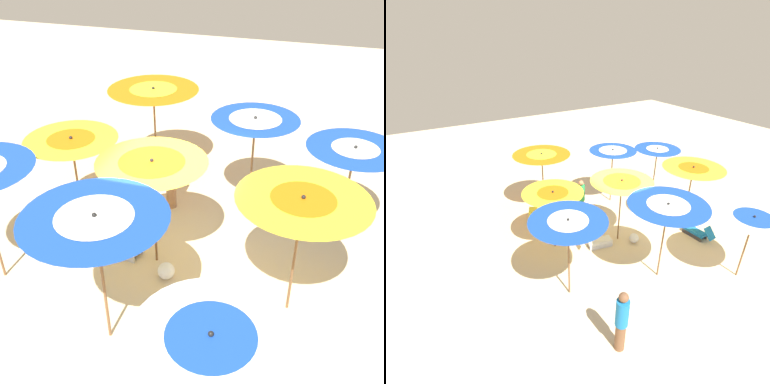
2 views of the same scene
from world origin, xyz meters
TOP-DOWN VIEW (x-y plane):
  - ground at (0.00, 0.00)m, footprint 36.32×36.32m
  - beach_umbrella_1 at (-2.24, 0.45)m, footprint 2.21×2.21m
  - beach_umbrella_2 at (-3.48, -1.63)m, footprint 1.94×1.94m
  - beach_umbrella_3 at (0.61, 2.51)m, footprint 1.97×1.97m
  - beach_umbrella_4 at (-0.16, 0.39)m, footprint 2.07×2.07m
  - beach_umbrella_5 at (-0.69, -2.36)m, footprint 2.17×2.17m
  - beach_umbrella_6 at (3.25, 1.69)m, footprint 2.27×2.27m
  - beach_umbrella_7 at (2.28, -1.05)m, footprint 1.94×1.94m
  - beach_umbrella_8 at (1.89, -3.16)m, footprint 1.96×1.96m
  - lounger_0 at (-1.52, -2.16)m, footprint 1.16×0.42m
  - lounger_1 at (-0.13, 1.28)m, footprint 0.59×1.21m
  - lounger_2 at (2.73, 2.32)m, footprint 1.16×0.95m
  - beachgoer_1 at (1.80, 0.75)m, footprint 0.30×0.30m
  - beach_ball at (-0.61, 0.02)m, footprint 0.34×0.34m

SIDE VIEW (x-z plane):
  - ground at x=0.00m, z-range -0.04..0.00m
  - beach_ball at x=-0.61m, z-range 0.00..0.34m
  - lounger_0 at x=-1.52m, z-range -0.10..0.51m
  - lounger_2 at x=2.73m, z-range -0.11..0.53m
  - lounger_1 at x=-0.13m, z-range -0.12..0.56m
  - beachgoer_1 at x=1.80m, z-range 0.03..1.64m
  - beach_umbrella_3 at x=0.61m, z-range 0.83..3.00m
  - beach_umbrella_2 at x=-3.48m, z-range 0.86..3.01m
  - beach_umbrella_8 at x=1.89m, z-range 0.87..3.06m
  - beach_umbrella_6 at x=3.25m, z-range 0.94..3.37m
  - beach_umbrella_4 at x=-0.16m, z-range 0.98..3.36m
  - beach_umbrella_7 at x=2.28m, z-range 0.99..3.38m
  - beach_umbrella_5 at x=-0.69m, z-range 1.00..3.44m
  - beach_umbrella_1 at x=-2.24m, z-range 1.01..3.56m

